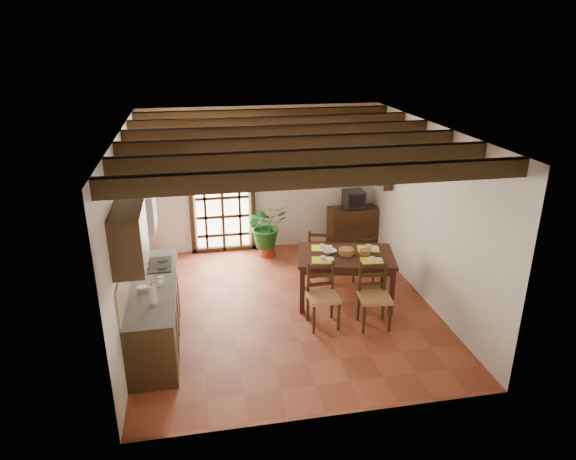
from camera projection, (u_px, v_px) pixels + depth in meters
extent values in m
plane|color=brown|center=(286.00, 307.00, 8.09)|extent=(5.00, 5.00, 0.00)
cube|color=silver|center=(263.00, 180.00, 9.87)|extent=(4.50, 0.02, 2.80)
cube|color=silver|center=(331.00, 308.00, 5.29)|extent=(4.50, 0.02, 2.80)
cube|color=silver|center=(129.00, 235.00, 7.20)|extent=(0.02, 5.00, 2.80)
cube|color=silver|center=(428.00, 215.00, 7.97)|extent=(0.02, 5.00, 2.80)
cube|color=white|center=(286.00, 130.00, 7.08)|extent=(4.50, 5.00, 0.02)
cube|color=black|center=(324.00, 177.00, 5.19)|extent=(4.50, 0.14, 0.20)
cube|color=black|center=(306.00, 158.00, 5.96)|extent=(4.50, 0.14, 0.20)
cube|color=black|center=(292.00, 144.00, 6.73)|extent=(4.50, 0.14, 0.20)
cube|color=black|center=(281.00, 132.00, 7.50)|extent=(4.50, 0.14, 0.20)
cube|color=black|center=(272.00, 123.00, 8.27)|extent=(4.50, 0.14, 0.20)
cube|color=black|center=(265.00, 115.00, 9.04)|extent=(4.50, 0.14, 0.20)
cube|color=white|center=(222.00, 197.00, 9.84)|extent=(1.01, 0.02, 2.11)
cube|color=#301F0F|center=(219.00, 138.00, 9.38)|extent=(1.26, 0.10, 0.08)
cube|color=#301F0F|center=(191.00, 199.00, 9.69)|extent=(0.08, 0.10, 2.28)
cube|color=#301F0F|center=(253.00, 196.00, 9.89)|extent=(0.08, 0.10, 2.28)
cube|color=#301F0F|center=(222.00, 198.00, 9.77)|extent=(1.01, 0.03, 2.02)
cube|color=#301F0F|center=(155.00, 314.00, 7.05)|extent=(0.60, 2.20, 0.88)
cube|color=slate|center=(152.00, 284.00, 6.88)|extent=(0.64, 2.25, 0.04)
cube|color=tan|center=(128.00, 270.00, 6.75)|extent=(0.02, 2.20, 0.50)
cube|color=#301F0F|center=(129.00, 239.00, 5.87)|extent=(0.35, 0.80, 0.70)
cube|color=white|center=(141.00, 212.00, 7.06)|extent=(0.38, 0.60, 0.50)
cube|color=silver|center=(143.00, 230.00, 7.16)|extent=(0.32, 0.55, 0.04)
cube|color=black|center=(154.00, 265.00, 7.37)|extent=(0.50, 0.55, 0.02)
cylinder|color=white|center=(152.00, 294.00, 6.34)|extent=(0.11, 0.11, 0.24)
cylinder|color=silver|center=(142.00, 290.00, 6.61)|extent=(0.14, 0.14, 0.10)
cube|color=black|center=(346.00, 256.00, 8.03)|extent=(1.66, 1.26, 0.05)
cube|color=black|center=(346.00, 261.00, 8.06)|extent=(1.49, 1.13, 0.11)
cube|color=black|center=(384.00, 268.00, 8.54)|extent=(0.09, 0.09, 0.75)
cube|color=black|center=(303.00, 267.00, 8.59)|extent=(0.09, 0.09, 0.75)
cube|color=black|center=(392.00, 292.00, 7.77)|extent=(0.09, 0.09, 0.75)
cube|color=black|center=(302.00, 291.00, 7.82)|extent=(0.09, 0.09, 0.75)
cube|color=#AC7A49|center=(323.00, 297.00, 7.44)|extent=(0.44, 0.42, 0.05)
cube|color=#301F0F|center=(320.00, 277.00, 7.51)|extent=(0.43, 0.05, 0.48)
cube|color=#301F0F|center=(323.00, 311.00, 7.52)|extent=(0.42, 0.40, 0.46)
cube|color=#AC7A49|center=(375.00, 297.00, 7.41)|extent=(0.48, 0.46, 0.05)
cube|color=#301F0F|center=(373.00, 277.00, 7.49)|extent=(0.44, 0.08, 0.48)
cube|color=#301F0F|center=(374.00, 312.00, 7.50)|extent=(0.46, 0.44, 0.47)
cube|color=#AC7A49|center=(321.00, 254.00, 8.88)|extent=(0.54, 0.53, 0.05)
cube|color=#301F0F|center=(320.00, 245.00, 8.63)|extent=(0.43, 0.16, 0.48)
cube|color=#301F0F|center=(320.00, 266.00, 8.96)|extent=(0.52, 0.50, 0.47)
cube|color=#AC7A49|center=(363.00, 257.00, 8.87)|extent=(0.47, 0.46, 0.05)
cube|color=#301F0F|center=(365.00, 249.00, 8.65)|extent=(0.39, 0.13, 0.43)
cube|color=#301F0F|center=(363.00, 268.00, 8.95)|extent=(0.45, 0.43, 0.42)
cube|color=#FFFC28|center=(327.00, 259.00, 7.73)|extent=(0.34, 0.25, 0.01)
cube|color=#FFFC28|center=(374.00, 256.00, 7.86)|extent=(0.34, 0.25, 0.01)
cube|color=#FFFC28|center=(320.00, 247.00, 8.15)|extent=(0.34, 0.25, 0.01)
cube|color=#FFFC28|center=(364.00, 244.00, 8.28)|extent=(0.34, 0.25, 0.01)
cylinder|color=olive|center=(346.00, 249.00, 7.99)|extent=(0.23, 0.23, 0.10)
imported|color=white|center=(329.00, 251.00, 8.07)|extent=(0.26, 0.26, 0.05)
cube|color=#301F0F|center=(352.00, 227.00, 10.29)|extent=(0.96, 0.46, 0.81)
cube|color=black|center=(354.00, 199.00, 10.07)|extent=(0.40, 0.37, 0.33)
cube|color=black|center=(356.00, 201.00, 9.91)|extent=(0.31, 0.03, 0.25)
cube|color=white|center=(339.00, 159.00, 9.99)|extent=(0.25, 0.03, 0.32)
cone|color=#9C2C16|center=(267.00, 250.00, 9.95)|extent=(0.35, 0.35, 0.21)
imported|color=#144C19|center=(267.00, 227.00, 9.79)|extent=(2.43, 2.25, 2.23)
cube|color=#301F0F|center=(385.00, 179.00, 9.37)|extent=(0.20, 0.42, 0.03)
cube|color=#301F0F|center=(388.00, 186.00, 9.24)|extent=(0.18, 0.03, 0.18)
cube|color=#301F0F|center=(382.00, 181.00, 9.55)|extent=(0.18, 0.03, 0.18)
imported|color=#B2BFB2|center=(386.00, 173.00, 9.33)|extent=(0.15, 0.15, 0.15)
sphere|color=#FFFC28|center=(387.00, 162.00, 9.25)|extent=(0.14, 0.14, 0.14)
cylinder|color=#144C19|center=(386.00, 170.00, 9.31)|extent=(0.01, 0.01, 0.28)
cube|color=brown|center=(392.00, 152.00, 9.20)|extent=(0.03, 0.32, 0.32)
cube|color=#C3B292|center=(391.00, 152.00, 9.20)|extent=(0.01, 0.26, 0.26)
cylinder|color=black|center=(349.00, 149.00, 7.52)|extent=(0.01, 0.01, 0.70)
cone|color=#FAE8CA|center=(348.00, 174.00, 7.65)|extent=(0.36, 0.36, 0.14)
sphere|color=#FFD88C|center=(347.00, 179.00, 7.68)|extent=(0.09, 0.09, 0.09)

